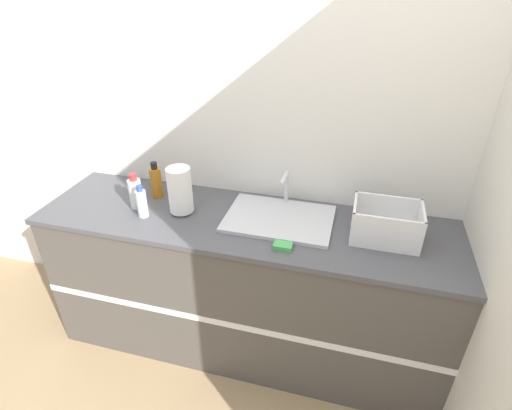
{
  "coord_description": "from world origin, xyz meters",
  "views": [
    {
      "loc": [
        0.54,
        -1.43,
        2.08
      ],
      "look_at": [
        0.07,
        0.27,
        1.05
      ],
      "focal_mm": 28.0,
      "sensor_mm": 36.0,
      "label": 1
    }
  ],
  "objects_px": {
    "paper_towel_roll": "(180,190)",
    "bottle_amber": "(156,181)",
    "bottle_clear": "(142,203)",
    "bottle_white_spray": "(136,193)",
    "sink": "(279,217)",
    "dish_rack": "(385,226)"
  },
  "relations": [
    {
      "from": "paper_towel_roll",
      "to": "bottle_white_spray",
      "type": "relative_size",
      "value": 1.29
    },
    {
      "from": "sink",
      "to": "bottle_clear",
      "type": "relative_size",
      "value": 3.03
    },
    {
      "from": "sink",
      "to": "bottle_white_spray",
      "type": "distance_m",
      "value": 0.81
    },
    {
      "from": "bottle_amber",
      "to": "sink",
      "type": "bearing_deg",
      "value": -5.25
    },
    {
      "from": "bottle_clear",
      "to": "bottle_white_spray",
      "type": "relative_size",
      "value": 0.91
    },
    {
      "from": "bottle_clear",
      "to": "bottle_white_spray",
      "type": "xyz_separation_m",
      "value": [
        -0.08,
        0.08,
        0.01
      ]
    },
    {
      "from": "bottle_clear",
      "to": "bottle_white_spray",
      "type": "bearing_deg",
      "value": 136.15
    },
    {
      "from": "sink",
      "to": "bottle_white_spray",
      "type": "height_order",
      "value": "sink"
    },
    {
      "from": "sink",
      "to": "paper_towel_roll",
      "type": "bearing_deg",
      "value": -173.43
    },
    {
      "from": "dish_rack",
      "to": "bottle_amber",
      "type": "distance_m",
      "value": 1.3
    },
    {
      "from": "bottle_clear",
      "to": "sink",
      "type": "bearing_deg",
      "value": 12.21
    },
    {
      "from": "paper_towel_roll",
      "to": "bottle_clear",
      "type": "height_order",
      "value": "paper_towel_roll"
    },
    {
      "from": "bottle_clear",
      "to": "bottle_amber",
      "type": "height_order",
      "value": "bottle_amber"
    },
    {
      "from": "paper_towel_roll",
      "to": "bottle_white_spray",
      "type": "height_order",
      "value": "paper_towel_roll"
    },
    {
      "from": "sink",
      "to": "bottle_clear",
      "type": "bearing_deg",
      "value": -167.79
    },
    {
      "from": "bottle_clear",
      "to": "bottle_white_spray",
      "type": "distance_m",
      "value": 0.11
    },
    {
      "from": "bottle_amber",
      "to": "bottle_white_spray",
      "type": "bearing_deg",
      "value": -108.21
    },
    {
      "from": "paper_towel_roll",
      "to": "bottle_amber",
      "type": "relative_size",
      "value": 1.22
    },
    {
      "from": "bottle_clear",
      "to": "bottle_amber",
      "type": "bearing_deg",
      "value": 97.8
    },
    {
      "from": "sink",
      "to": "paper_towel_roll",
      "type": "xyz_separation_m",
      "value": [
        -0.54,
        -0.06,
        0.12
      ]
    },
    {
      "from": "sink",
      "to": "bottle_amber",
      "type": "distance_m",
      "value": 0.76
    },
    {
      "from": "paper_towel_roll",
      "to": "bottle_amber",
      "type": "bearing_deg",
      "value": 148.72
    }
  ]
}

